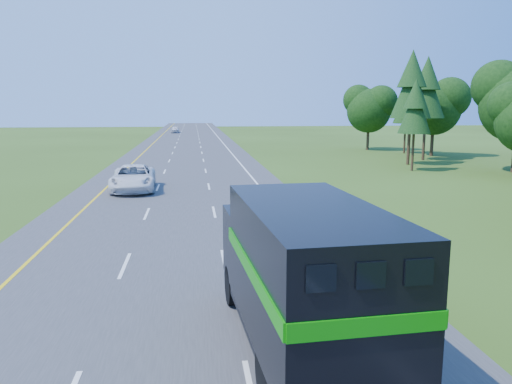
# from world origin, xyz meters

# --- Properties ---
(road) EXTENTS (15.00, 260.00, 0.04)m
(road) POSITION_xyz_m (0.00, 50.00, 0.02)
(road) COLOR #38383A
(road) RESTS_ON ground
(lane_markings) EXTENTS (11.15, 260.00, 0.01)m
(lane_markings) POSITION_xyz_m (0.00, 50.00, 0.04)
(lane_markings) COLOR yellow
(lane_markings) RESTS_ON road
(horse_truck) EXTENTS (3.12, 8.55, 3.72)m
(horse_truck) POSITION_xyz_m (3.14, 12.57, 2.03)
(horse_truck) COLOR black
(horse_truck) RESTS_ON road
(white_suv) EXTENTS (3.23, 6.45, 1.75)m
(white_suv) POSITION_xyz_m (-3.42, 36.97, 0.92)
(white_suv) COLOR silver
(white_suv) RESTS_ON road
(far_car) EXTENTS (1.74, 4.24, 1.44)m
(far_car) POSITION_xyz_m (-3.10, 114.08, 0.76)
(far_car) COLOR silver
(far_car) RESTS_ON road
(delineator) EXTENTS (0.08, 0.04, 0.99)m
(delineator) POSITION_xyz_m (9.32, 22.19, 0.53)
(delineator) COLOR #F3590C
(delineator) RESTS_ON ground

